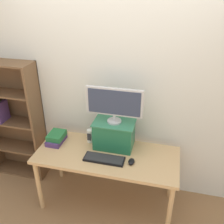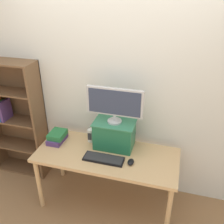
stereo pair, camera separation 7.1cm
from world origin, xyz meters
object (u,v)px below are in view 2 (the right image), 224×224
Objects in this scene: keyboard at (104,159)px; computer_mouse at (131,162)px; computer_monitor at (115,103)px; desk at (107,159)px; bookshelf_unit at (13,117)px; desk_speaker at (91,135)px; riser_box at (115,134)px; book_stack at (57,137)px.

computer_mouse is at bearing 4.06° from keyboard.
computer_mouse is (0.24, -0.25, -0.51)m from computer_monitor.
desk is 1.37m from bookshelf_unit.
bookshelf_unit is 9.87× the size of desk_speaker.
riser_box is at bearing 76.10° from desk.
computer_monitor is at bearing -2.58° from desk_speaker.
book_stack is (-0.62, 0.18, 0.04)m from keyboard.
computer_monitor is at bearing 82.05° from keyboard.
riser_box is at bearing -4.62° from bookshelf_unit.
keyboard is 0.28m from computer_mouse.
keyboard is at bearing -175.94° from computer_mouse.
computer_monitor reaches higher than computer_mouse.
computer_mouse is (0.28, 0.02, 0.01)m from keyboard.
keyboard reaches higher than desk.
keyboard is 1.66× the size of book_stack.
keyboard is (0.00, -0.10, 0.09)m from desk.
bookshelf_unit is 1.39m from keyboard.
keyboard is 4.05× the size of computer_mouse.
desk is 0.34m from desk_speaker.
computer_mouse is (0.28, -0.08, 0.09)m from desk.
desk is at bearing -103.90° from riser_box.
desk is at bearing -11.81° from bookshelf_unit.
bookshelf_unit is at bearing 164.59° from book_stack.
riser_box is 4.26× the size of computer_mouse.
desk is at bearing -36.29° from desk_speaker.
computer_mouse is at bearing -45.78° from computer_monitor.
computer_monitor reaches higher than keyboard.
computer_monitor is (-0.00, -0.00, 0.37)m from riser_box.
riser_box is at bearing -2.27° from desk_speaker.
bookshelf_unit is at bearing 168.19° from desk.
bookshelf_unit is 1.09m from desk_speaker.
book_stack is at bearing -15.41° from bookshelf_unit.
computer_monitor reaches higher than book_stack.
riser_box is at bearing 134.04° from computer_mouse.
desk is 2.56× the size of computer_monitor.
desk_speaker is (-0.28, 0.01, -0.45)m from computer_monitor.
bookshelf_unit is 1.44m from computer_monitor.
desk_speaker is at bearing 143.71° from desk.
computer_monitor is (0.04, 0.17, 0.60)m from desk.
riser_box is at bearing 7.43° from book_stack.
book_stack is at bearing 163.59° from keyboard.
keyboard is at bearing -87.70° from desk.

